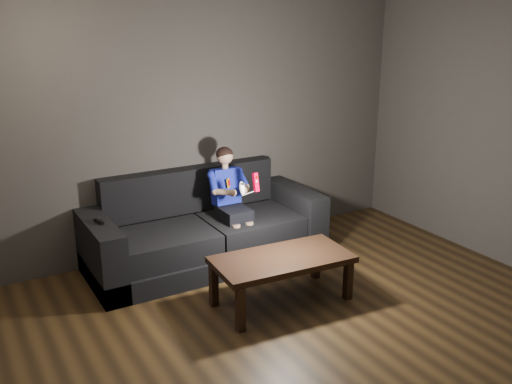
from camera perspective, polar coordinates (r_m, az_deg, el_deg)
floor at (r=4.63m, az=8.31°, el=-15.52°), size 5.00×5.00×0.00m
back_wall at (r=6.14m, az=-5.69°, el=6.57°), size 5.00×0.04×2.70m
sofa at (r=5.98m, az=-5.26°, el=-4.18°), size 2.42×1.04×0.93m
child at (r=5.88m, az=-2.63°, el=-0.01°), size 0.42×0.51×1.03m
wii_remote_red at (r=5.52m, az=-0.02°, el=0.99°), size 0.05×0.07×0.19m
nunchuk_white at (r=5.47m, az=-1.40°, el=0.38°), size 0.06×0.09×0.14m
wii_remote_black at (r=5.43m, az=-15.44°, el=-2.87°), size 0.06×0.15×0.03m
coffee_table at (r=5.10m, az=2.61°, el=-7.09°), size 1.26×0.69×0.44m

